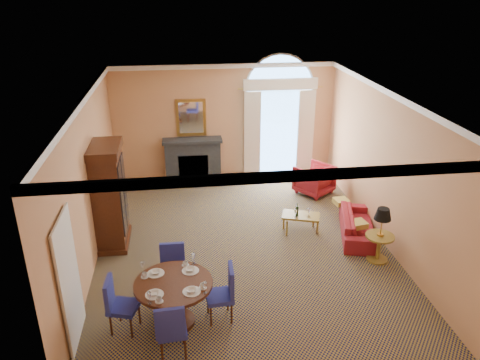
{
  "coord_description": "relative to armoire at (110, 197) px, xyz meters",
  "views": [
    {
      "loc": [
        -1.18,
        -8.5,
        5.2
      ],
      "look_at": [
        0.0,
        0.5,
        1.3
      ],
      "focal_mm": 35.0,
      "sensor_mm": 36.0,
      "label": 1
    }
  ],
  "objects": [
    {
      "name": "dining_chair_north",
      "position": [
        1.27,
        -1.96,
        -0.51
      ],
      "size": [
        0.45,
        0.46,
        0.98
      ],
      "rotation": [
        0.0,
        0.0,
        3.17
      ],
      "color": "navy",
      "rests_on": "ground"
    },
    {
      "name": "armoire",
      "position": [
        0.0,
        0.0,
        0.0
      ],
      "size": [
        0.63,
        1.12,
        2.2
      ],
      "color": "#37190C",
      "rests_on": "ground"
    },
    {
      "name": "dining_chair_south",
      "position": [
        1.25,
        -3.54,
        -0.51
      ],
      "size": [
        0.47,
        0.48,
        0.98
      ],
      "rotation": [
        0.0,
        0.0,
        0.08
      ],
      "color": "navy",
      "rests_on": "ground"
    },
    {
      "name": "coffee_table",
      "position": [
        4.07,
        -0.07,
        -0.67
      ],
      "size": [
        0.92,
        0.69,
        0.73
      ],
      "rotation": [
        0.0,
        0.0,
        -0.33
      ],
      "color": "olive",
      "rests_on": "ground"
    },
    {
      "name": "dining_table",
      "position": [
        1.29,
        -2.76,
        -0.48
      ],
      "size": [
        1.26,
        1.26,
        0.99
      ],
      "color": "#37190C",
      "rests_on": "ground"
    },
    {
      "name": "dining_chair_west",
      "position": [
        0.4,
        -2.82,
        -0.51
      ],
      "size": [
        0.54,
        0.54,
        0.98
      ],
      "rotation": [
        0.0,
        0.0,
        -1.88
      ],
      "color": "navy",
      "rests_on": "ground"
    },
    {
      "name": "dining_chair_east",
      "position": [
        2.11,
        -2.74,
        -0.51
      ],
      "size": [
        0.47,
        0.46,
        0.98
      ],
      "rotation": [
        0.0,
        0.0,
        1.64
      ],
      "color": "navy",
      "rests_on": "ground"
    },
    {
      "name": "ground",
      "position": [
        2.72,
        -0.5,
        -1.06
      ],
      "size": [
        7.5,
        7.5,
        0.0
      ],
      "primitive_type": "plane",
      "color": "#13163E",
      "rests_on": "ground"
    },
    {
      "name": "side_table",
      "position": [
        5.32,
        -1.4,
        -0.34
      ],
      "size": [
        0.57,
        0.57,
        1.13
      ],
      "color": "olive",
      "rests_on": "ground"
    },
    {
      "name": "sofa",
      "position": [
        5.27,
        -0.4,
        -0.81
      ],
      "size": [
        1.13,
        1.87,
        0.51
      ],
      "primitive_type": "imported",
      "rotation": [
        0.0,
        0.0,
        1.3
      ],
      "color": "maroon",
      "rests_on": "ground"
    },
    {
      "name": "room_envelope",
      "position": [
        2.69,
        0.17,
        1.45
      ],
      "size": [
        6.04,
        7.52,
        3.45
      ],
      "color": "tan",
      "rests_on": "ground"
    },
    {
      "name": "armchair",
      "position": [
        4.93,
        1.9,
        -0.68
      ],
      "size": [
        1.17,
        1.18,
        0.77
      ],
      "primitive_type": "imported",
      "rotation": [
        0.0,
        0.0,
        3.78
      ],
      "color": "maroon",
      "rests_on": "ground"
    }
  ]
}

